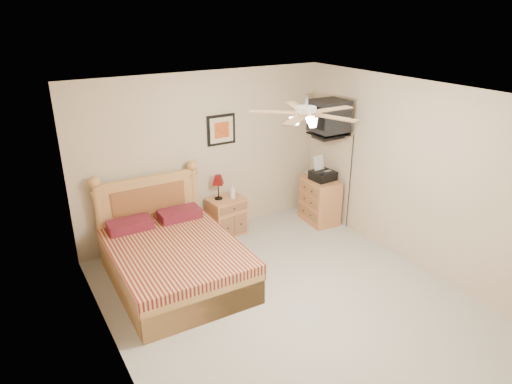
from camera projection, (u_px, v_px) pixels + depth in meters
floor at (288, 302)px, 5.54m from camera, size 4.50×4.50×0.00m
ceiling at (295, 95)px, 4.60m from camera, size 4.00×4.50×0.04m
wall_back at (205, 156)px, 6.86m from camera, size 4.00×0.04×2.50m
wall_front at (471, 318)px, 3.29m from camera, size 4.00×0.04×2.50m
wall_left at (110, 255)px, 4.12m from camera, size 0.04×4.50×2.50m
wall_right at (415, 176)px, 6.03m from camera, size 0.04×4.50×2.50m
bed at (174, 238)px, 5.72m from camera, size 1.53×1.99×1.27m
nightstand at (227, 216)px, 7.12m from camera, size 0.58×0.46×0.59m
table_lamp at (218, 187)px, 6.94m from camera, size 0.23×0.23×0.39m
lotion_bottle at (233, 192)px, 6.99m from camera, size 0.10×0.10×0.21m
framed_picture at (221, 130)px, 6.83m from camera, size 0.46×0.04×0.46m
dresser at (320, 200)px, 7.50m from camera, size 0.49×0.67×0.74m
fax_machine at (323, 169)px, 7.28m from camera, size 0.37×0.39×0.37m
magazine_lower at (310, 174)px, 7.54m from camera, size 0.22×0.27×0.02m
magazine_upper at (310, 173)px, 7.55m from camera, size 0.22×0.29×0.02m
wall_tv at (337, 117)px, 6.76m from camera, size 0.56×0.46×0.58m
ceiling_fan at (306, 113)px, 4.49m from camera, size 1.14×1.14×0.28m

